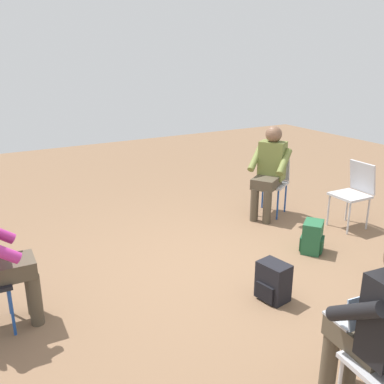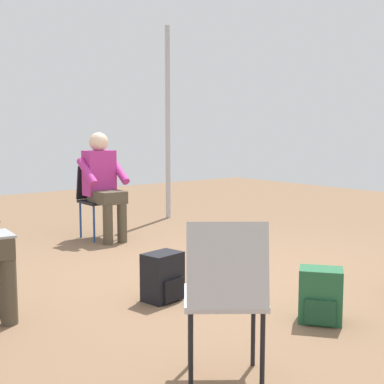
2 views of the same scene
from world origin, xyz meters
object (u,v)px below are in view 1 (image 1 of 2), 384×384
at_px(person_with_laptop, 380,319).
at_px(backpack_by_empty_chair, 273,283).
at_px(backpack_near_laptop_user, 312,239).
at_px(chair_northeast, 273,178).
at_px(person_in_olive, 269,167).
at_px(chair_east, 355,190).

xyz_separation_m(person_with_laptop, backpack_by_empty_chair, (0.35, 1.32, -0.53)).
height_order(backpack_near_laptop_user, backpack_by_empty_chair, same).
relative_size(chair_northeast, person_with_laptop, 0.69).
bearing_deg(person_with_laptop, person_in_olive, 67.46).
distance_m(chair_northeast, backpack_near_laptop_user, 1.33).
distance_m(chair_northeast, person_with_laptop, 3.58).
xyz_separation_m(backpack_near_laptop_user, backpack_by_empty_chair, (-1.03, -0.55, 0.00)).
distance_m(person_with_laptop, backpack_near_laptop_user, 2.38).
height_order(person_with_laptop, backpack_near_laptop_user, person_with_laptop).
bearing_deg(person_with_laptop, chair_northeast, 66.12).
relative_size(chair_northeast, backpack_by_empty_chair, 2.36).
bearing_deg(chair_east, person_in_olive, 41.65).
height_order(person_with_laptop, backpack_by_empty_chair, person_with_laptop).
bearing_deg(chair_northeast, backpack_by_empty_chair, 109.82).
bearing_deg(backpack_near_laptop_user, chair_east, 16.93).
xyz_separation_m(person_with_laptop, person_in_olive, (1.65, 3.01, 0.00)).
bearing_deg(person_with_laptop, backpack_by_empty_chair, 81.48).
bearing_deg(backpack_by_empty_chair, backpack_near_laptop_user, 28.17).
xyz_separation_m(chair_east, person_with_laptop, (-2.36, -2.17, 0.20)).
bearing_deg(chair_east, backpack_by_empty_chair, 114.05).
xyz_separation_m(chair_northeast, backpack_by_empty_chair, (-1.44, -1.77, -0.34)).
relative_size(chair_northeast, backpack_near_laptop_user, 2.36).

